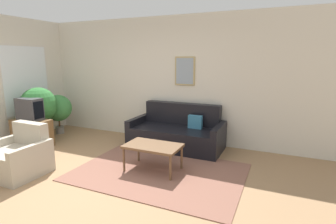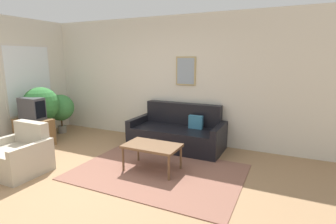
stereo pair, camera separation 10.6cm
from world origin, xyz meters
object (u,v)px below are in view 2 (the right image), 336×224
at_px(coffee_table, 152,147).
at_px(tv, 32,108).
at_px(armchair, 19,156).
at_px(couch, 178,133).
at_px(potted_plant_tall, 41,105).

bearing_deg(coffee_table, tv, 178.62).
distance_m(tv, armchair, 1.52).
height_order(couch, potted_plant_tall, potted_plant_tall).
distance_m(couch, armchair, 2.87).
xyz_separation_m(coffee_table, tv, (-2.88, 0.07, 0.39)).
relative_size(couch, potted_plant_tall, 1.58).
bearing_deg(tv, couch, 22.65).
xyz_separation_m(tv, potted_plant_tall, (-0.16, 0.35, 0.00)).
bearing_deg(potted_plant_tall, couch, 15.44).
distance_m(coffee_table, armchair, 2.14).
bearing_deg(potted_plant_tall, coffee_table, -7.91).
distance_m(coffee_table, potted_plant_tall, 3.09).
bearing_deg(armchair, couch, 62.81).
xyz_separation_m(couch, potted_plant_tall, (-2.96, -0.82, 0.50)).
bearing_deg(armchair, coffee_table, 39.48).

